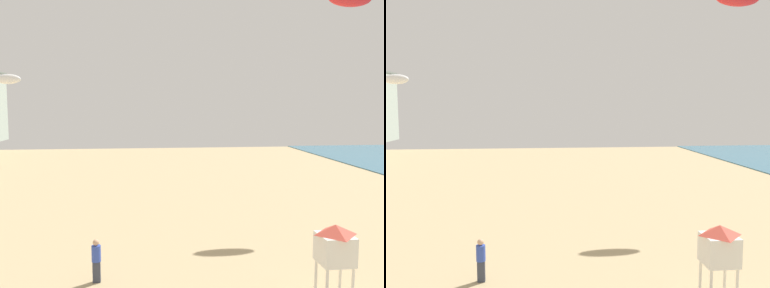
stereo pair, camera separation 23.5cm
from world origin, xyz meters
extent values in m
cube|color=#383D4C|center=(-0.66, 13.13, 0.40)|extent=(0.28, 0.18, 0.80)
cylinder|color=#334CB2|center=(-0.66, 13.13, 1.10)|extent=(0.34, 0.34, 0.60)
sphere|color=tan|center=(-0.66, 13.13, 1.52)|extent=(0.24, 0.24, 0.24)
cylinder|color=white|center=(7.14, 10.58, 0.60)|extent=(0.10, 0.10, 1.20)
cylinder|color=white|center=(8.04, 10.58, 0.60)|extent=(0.10, 0.10, 1.20)
cylinder|color=white|center=(7.14, 11.48, 0.60)|extent=(0.10, 0.10, 1.20)
cylinder|color=white|center=(8.04, 11.48, 0.60)|extent=(0.10, 0.10, 1.20)
cube|color=white|center=(7.59, 11.03, 1.70)|extent=(1.10, 1.10, 1.00)
pyramid|color=#D14C3D|center=(7.59, 11.03, 2.38)|extent=(1.10, 1.10, 0.35)
ellipsoid|color=white|center=(-7.66, 26.05, 8.23)|extent=(1.64, 0.46, 0.64)
camera|label=1|loc=(1.26, -1.89, 6.61)|focal=38.37mm
camera|label=2|loc=(1.49, -1.91, 6.61)|focal=38.37mm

